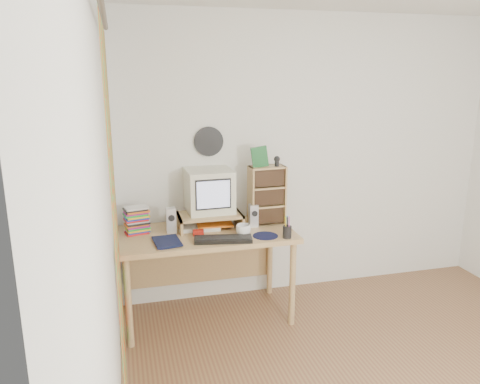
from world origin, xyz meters
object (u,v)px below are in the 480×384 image
dvd_stack (137,218)px  cd_rack (267,195)px  crt_monitor (210,192)px  keyboard (223,239)px  diary (154,242)px  desk (205,245)px  mug (243,230)px

dvd_stack → cd_rack: size_ratio=0.50×
crt_monitor → keyboard: 0.48m
dvd_stack → diary: bearing=-81.0°
keyboard → cd_rack: size_ratio=0.89×
desk → diary: 0.51m
mug → diary: size_ratio=0.50×
dvd_stack → keyboard: bearing=-41.0°
desk → cd_rack: size_ratio=2.84×
desk → mug: (0.27, -0.22, 0.18)m
cd_rack → dvd_stack: bearing=177.0°
desk → keyboard: keyboard is taller
desk → crt_monitor: size_ratio=3.78×
keyboard → crt_monitor: bearing=103.4°
crt_monitor → diary: 0.65m
keyboard → dvd_stack: (-0.62, 0.35, 0.11)m
dvd_stack → mug: 0.85m
desk → dvd_stack: (-0.54, 0.05, 0.26)m
crt_monitor → diary: crt_monitor is taller
diary → keyboard: bearing=-11.4°
dvd_stack → cd_rack: cd_rack is taller
cd_rack → diary: bearing=-166.2°
crt_monitor → keyboard: bearing=-88.4°
dvd_stack → mug: (0.80, -0.27, -0.08)m
desk → crt_monitor: (0.07, 0.09, 0.43)m
crt_monitor → mug: bearing=-58.8°
desk → keyboard: size_ratio=3.19×
keyboard → dvd_stack: dvd_stack is taller
dvd_stack → cd_rack: bearing=-12.6°
keyboard → diary: bearing=-176.1°
mug → crt_monitor: bearing=122.8°
desk → diary: bearing=-150.4°
crt_monitor → dvd_stack: bearing=-178.2°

